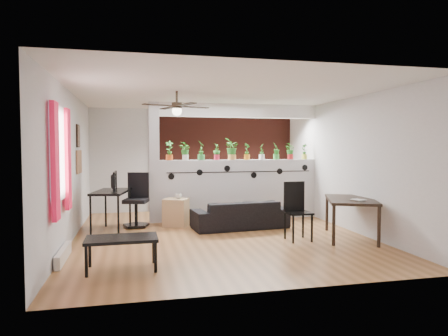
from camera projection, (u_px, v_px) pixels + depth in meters
room_shell at (219, 165)px, 7.39m from camera, size 6.30×7.10×2.90m
partition_wall at (239, 189)px, 9.06m from camera, size 3.60×0.18×1.35m
ceiling_header at (240, 111)px, 8.97m from camera, size 3.60×0.18×0.30m
pier_column at (154, 163)px, 8.61m from camera, size 0.22×0.20×2.60m
brick_panel at (225, 160)px, 10.46m from camera, size 3.90×0.05×2.60m
vine_decal at (241, 172)px, 8.95m from camera, size 3.31×0.01×0.30m
window_assembly at (60, 156)px, 5.65m from camera, size 0.09×1.30×1.55m
baseboard_heater at (63, 255)px, 5.73m from camera, size 0.08×1.00×0.18m
corkboard at (79, 162)px, 7.75m from camera, size 0.03×0.60×0.45m
framed_art at (78, 136)px, 7.67m from camera, size 0.03×0.34×0.44m
ceiling_fan at (177, 108)px, 6.87m from camera, size 1.19×1.19×0.43m
potted_plant_0 at (169, 150)px, 8.67m from camera, size 0.24×0.21×0.42m
potted_plant_1 at (185, 150)px, 8.74m from camera, size 0.22×0.24×0.40m
potted_plant_2 at (201, 150)px, 8.82m from camera, size 0.18×0.22×0.43m
potted_plant_3 at (217, 151)px, 8.90m from camera, size 0.15×0.19×0.36m
potted_plant_4 at (232, 148)px, 8.97m from camera, size 0.25×0.29×0.48m
potted_plant_5 at (247, 151)px, 9.05m from camera, size 0.20×0.22×0.38m
potted_plant_6 at (262, 151)px, 9.13m from camera, size 0.21×0.23×0.37m
potted_plant_7 at (276, 150)px, 9.21m from camera, size 0.25×0.24×0.39m
potted_plant_8 at (290, 151)px, 9.29m from camera, size 0.15×0.19×0.38m
potted_plant_9 at (304, 151)px, 9.36m from camera, size 0.21×0.19×0.37m
sofa at (240, 215)px, 8.06m from camera, size 1.88×0.89×0.53m
cube_shelf at (176, 212)px, 8.25m from camera, size 0.59×0.56×0.57m
cup at (178, 196)px, 8.24m from camera, size 0.16×0.16×0.10m
computer_desk at (111, 195)px, 7.68m from camera, size 0.78×1.19×0.80m
monitor at (112, 185)px, 7.81m from camera, size 0.35×0.07×0.20m
office_chair at (137, 203)px, 8.18m from camera, size 0.57×0.57×1.09m
dining_table at (351, 203)px, 7.14m from camera, size 1.23×1.51×0.72m
book at (355, 200)px, 6.82m from camera, size 0.22×0.26×0.02m
folding_chair at (296, 205)px, 7.05m from camera, size 0.43×0.43×1.02m
coffee_table at (122, 241)px, 5.30m from camera, size 0.94×0.53×0.44m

